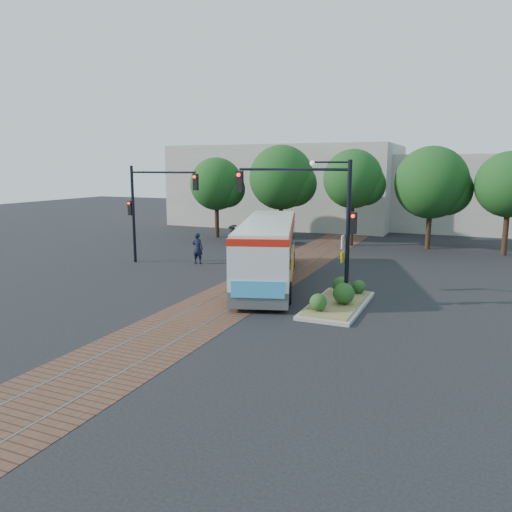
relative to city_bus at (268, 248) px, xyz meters
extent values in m
plane|color=black|center=(-0.24, -2.31, -1.79)|extent=(120.00, 120.00, 0.00)
cube|color=brown|center=(-0.24, 1.69, -1.78)|extent=(3.60, 40.00, 0.01)
cube|color=slate|center=(-0.99, 1.69, -1.77)|extent=(0.06, 40.00, 0.01)
cube|color=slate|center=(0.51, 1.69, -1.77)|extent=(0.06, 40.00, 0.01)
cylinder|color=#382314|center=(-10.24, 13.69, -0.36)|extent=(0.36, 0.36, 2.86)
sphere|color=#173912|center=(-10.24, 13.69, 2.72)|extent=(4.40, 4.40, 4.40)
cylinder|color=#382314|center=(-4.74, 14.49, -0.22)|extent=(0.36, 0.36, 3.12)
sphere|color=#173912|center=(-4.74, 14.49, 3.29)|extent=(5.20, 5.20, 5.20)
cylinder|color=#382314|center=(1.26, 13.69, -0.09)|extent=(0.36, 0.36, 3.39)
sphere|color=#173912|center=(1.26, 13.69, 3.25)|extent=(4.40, 4.40, 4.40)
cylinder|color=#382314|center=(6.76, 14.49, -0.36)|extent=(0.36, 0.36, 2.86)
sphere|color=#173912|center=(6.76, 14.49, 3.02)|extent=(5.20, 5.20, 5.20)
cylinder|color=#382314|center=(11.76, 13.69, -0.22)|extent=(0.36, 0.36, 3.12)
sphere|color=#173912|center=(11.76, 13.69, 2.99)|extent=(4.40, 4.40, 4.40)
cube|color=#ADA899|center=(-8.24, 25.69, 2.21)|extent=(22.00, 12.00, 8.00)
cube|color=#ADA899|center=(11.76, 27.69, 1.71)|extent=(18.00, 10.00, 7.00)
cube|color=#474749|center=(0.01, -0.04, -1.24)|extent=(6.06, 12.12, 0.70)
cube|color=silver|center=(0.01, -0.04, 0.06)|extent=(6.08, 12.13, 1.89)
cube|color=black|center=(-0.08, 0.24, 0.35)|extent=(5.77, 11.01, 0.90)
cube|color=red|center=(0.01, -0.04, 1.15)|extent=(6.12, 12.14, 0.30)
cube|color=silver|center=(0.01, -0.04, 1.35)|extent=(5.88, 11.73, 0.14)
cube|color=black|center=(1.81, -5.58, 0.45)|extent=(1.55, 0.61, 0.90)
cube|color=#359ED6|center=(1.87, -5.74, -0.74)|extent=(2.10, 0.73, 0.70)
cube|color=orange|center=(1.55, -0.59, -0.54)|extent=(1.44, 4.28, 1.09)
cylinder|color=black|center=(0.25, -4.47, -1.29)|extent=(0.64, 1.05, 1.00)
cylinder|color=black|center=(2.42, -3.76, -1.29)|extent=(0.64, 1.05, 1.00)
cylinder|color=black|center=(-2.25, 3.20, -1.29)|extent=(0.64, 1.05, 1.00)
cylinder|color=black|center=(-0.07, 3.91, -1.29)|extent=(0.64, 1.05, 1.00)
cube|color=gray|center=(4.56, -3.31, -1.71)|extent=(2.20, 5.20, 0.15)
cube|color=olive|center=(4.56, -3.31, -1.60)|extent=(1.90, 4.80, 0.08)
sphere|color=#1E4719|center=(4.16, -4.91, -1.21)|extent=(0.70, 0.70, 0.70)
sphere|color=#1E4719|center=(4.86, -3.51, -1.11)|extent=(0.90, 0.90, 0.90)
sphere|color=#1E4719|center=(4.36, -1.91, -1.16)|extent=(0.80, 0.80, 0.80)
sphere|color=#1E4719|center=(5.06, -1.41, -1.26)|extent=(0.60, 0.60, 0.60)
cylinder|color=black|center=(4.86, -3.11, 1.43)|extent=(0.18, 0.18, 6.00)
cylinder|color=black|center=(2.36, -3.11, 4.03)|extent=(5.00, 0.12, 0.12)
cube|color=black|center=(-0.14, -3.11, 3.48)|extent=(0.28, 0.22, 0.95)
sphere|color=#FF190C|center=(-0.14, -3.25, 3.78)|extent=(0.18, 0.18, 0.18)
cube|color=black|center=(5.08, -3.11, 1.83)|extent=(0.26, 0.20, 0.90)
sphere|color=#FF190C|center=(5.08, -3.24, 2.13)|extent=(0.16, 0.16, 0.16)
cube|color=white|center=(4.68, -3.23, 1.03)|extent=(0.04, 0.45, 0.55)
cube|color=yellow|center=(4.68, -3.23, 0.38)|extent=(0.04, 0.45, 0.45)
cylinder|color=black|center=(4.06, -3.11, 4.33)|extent=(1.60, 0.08, 0.08)
sphere|color=silver|center=(3.26, -3.11, 4.28)|extent=(0.24, 0.24, 0.24)
cylinder|color=black|center=(-9.74, 1.69, 1.21)|extent=(0.18, 0.18, 6.00)
cylinder|color=black|center=(-7.49, 1.69, 3.81)|extent=(4.50, 0.12, 0.12)
cube|color=black|center=(-5.24, 1.69, 3.26)|extent=(0.28, 0.22, 0.95)
sphere|color=#FF190C|center=(-5.24, 1.55, 3.56)|extent=(0.18, 0.18, 0.18)
cube|color=black|center=(-9.96, 1.69, 1.61)|extent=(0.26, 0.20, 0.90)
sphere|color=#FF190C|center=(-9.96, 1.56, 1.91)|extent=(0.16, 0.16, 0.16)
imported|color=black|center=(-5.83, 2.77, -0.82)|extent=(0.71, 0.48, 1.92)
imported|color=black|center=(-5.46, 11.89, -1.09)|extent=(5.15, 3.07, 1.40)
camera|label=1|loc=(9.57, -23.68, 4.14)|focal=35.00mm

